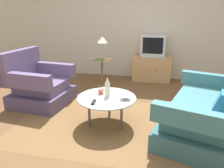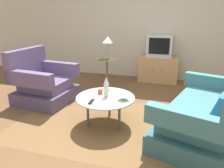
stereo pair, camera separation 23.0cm
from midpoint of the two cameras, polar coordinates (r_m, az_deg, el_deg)
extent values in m
plane|color=brown|center=(3.25, 3.11, -10.60)|extent=(16.00, 16.00, 0.00)
cube|color=#BCB29E|center=(5.40, 9.90, 15.87)|extent=(9.00, 0.12, 2.70)
cube|color=brown|center=(3.24, 0.37, -10.59)|extent=(2.64, 1.81, 0.00)
cube|color=#4B3E5C|center=(4.13, -15.53, -2.86)|extent=(1.00, 1.02, 0.24)
cube|color=#5B4C70|center=(4.06, -15.78, -0.10)|extent=(0.84, 0.72, 0.18)
cube|color=#5B4C70|center=(4.21, -20.43, 5.20)|extent=(0.23, 0.94, 0.54)
cube|color=#5B4C70|center=(3.71, -19.71, 1.23)|extent=(0.92, 0.23, 0.25)
cube|color=#5B4C70|center=(4.30, -12.88, 4.17)|extent=(0.92, 0.23, 0.25)
cube|color=#325C60|center=(3.23, 24.18, -10.08)|extent=(1.35, 1.88, 0.24)
cube|color=#3D7075|center=(3.14, 24.69, -6.70)|extent=(1.13, 1.57, 0.18)
cube|color=#3D7075|center=(3.80, 27.14, 0.38)|extent=(0.88, 0.40, 0.21)
cube|color=#3D7075|center=(2.36, 21.98, -9.40)|extent=(0.88, 0.40, 0.21)
cube|color=teal|center=(2.88, 29.27, -5.05)|extent=(0.26, 0.29, 0.27)
cylinder|color=#B2C6C1|center=(3.06, 0.38, -3.68)|extent=(0.85, 0.85, 0.02)
cylinder|color=#4C4742|center=(3.38, 1.28, -5.42)|extent=(0.04, 0.04, 0.41)
cylinder|color=#4C4742|center=(3.10, -4.36, -7.82)|extent=(0.04, 0.04, 0.41)
cylinder|color=#4C4742|center=(3.00, 4.20, -8.75)|extent=(0.04, 0.04, 0.41)
cylinder|color=tan|center=(4.64, 0.06, 6.69)|extent=(0.45, 0.45, 0.02)
cylinder|color=brown|center=(4.72, 0.06, 2.90)|extent=(0.05, 0.05, 0.61)
cylinder|color=brown|center=(4.80, 0.06, -0.48)|extent=(0.25, 0.25, 0.02)
cube|color=tan|center=(5.22, 13.47, 3.86)|extent=(0.90, 0.41, 0.60)
sphere|color=black|center=(5.01, 12.13, 3.70)|extent=(0.02, 0.02, 0.02)
sphere|color=black|center=(5.00, 14.59, 3.49)|extent=(0.02, 0.02, 0.02)
cube|color=#B7B7BC|center=(5.12, 13.94, 9.82)|extent=(0.56, 0.44, 0.49)
cube|color=black|center=(4.90, 13.84, 9.80)|extent=(0.45, 0.01, 0.36)
cylinder|color=#9E937A|center=(4.65, 0.29, 6.99)|extent=(0.15, 0.15, 0.02)
cylinder|color=#9E937A|center=(4.61, 0.29, 9.02)|extent=(0.02, 0.02, 0.31)
cone|color=beige|center=(4.58, 0.30, 11.79)|extent=(0.23, 0.23, 0.13)
cylinder|color=beige|center=(3.03, 0.64, -1.60)|extent=(0.07, 0.07, 0.21)
cone|color=beige|center=(2.98, 0.65, 1.06)|extent=(0.07, 0.07, 0.09)
cylinder|color=#B74C3D|center=(3.16, -1.14, -2.02)|extent=(0.07, 0.07, 0.08)
torus|color=#B74C3D|center=(3.15, -0.29, -2.11)|extent=(0.05, 0.01, 0.05)
cone|color=silver|center=(2.96, 5.36, -3.73)|extent=(0.17, 0.17, 0.06)
cube|color=black|center=(2.88, -3.27, -4.73)|extent=(0.06, 0.16, 0.02)
cube|color=#B2B2B7|center=(3.35, 0.62, -1.30)|extent=(0.16, 0.11, 0.02)
cube|color=#3D663D|center=(4.50, -0.78, 6.65)|extent=(0.20, 0.14, 0.03)
camera|label=1|loc=(0.12, -87.96, 0.68)|focal=34.15mm
camera|label=2|loc=(0.12, 92.04, -0.68)|focal=34.15mm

